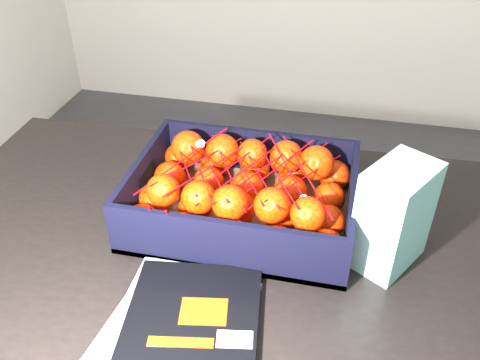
% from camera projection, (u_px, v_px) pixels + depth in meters
% --- Properties ---
extents(table, '(1.22, 0.83, 0.75)m').
position_uv_depth(table, '(213.00, 281.00, 1.02)').
color(table, black).
rests_on(table, ground).
extents(magazine_stack, '(0.27, 0.31, 0.02)m').
position_uv_depth(magazine_stack, '(180.00, 330.00, 0.79)').
color(magazine_stack, beige).
rests_on(magazine_stack, table).
extents(produce_crate, '(0.43, 0.32, 0.11)m').
position_uv_depth(produce_crate, '(243.00, 203.00, 1.01)').
color(produce_crate, brown).
rests_on(produce_crate, table).
extents(clementine_heap, '(0.41, 0.30, 0.12)m').
position_uv_depth(clementine_heap, '(243.00, 190.00, 0.99)').
color(clementine_heap, '#F22B05').
rests_on(clementine_heap, produce_crate).
extents(mesh_net, '(0.36, 0.29, 0.10)m').
position_uv_depth(mesh_net, '(240.00, 171.00, 0.96)').
color(mesh_net, red).
rests_on(mesh_net, clementine_heap).
extents(retail_carton, '(0.14, 0.16, 0.20)m').
position_uv_depth(retail_carton, '(394.00, 216.00, 0.87)').
color(retail_carton, white).
rests_on(retail_carton, table).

